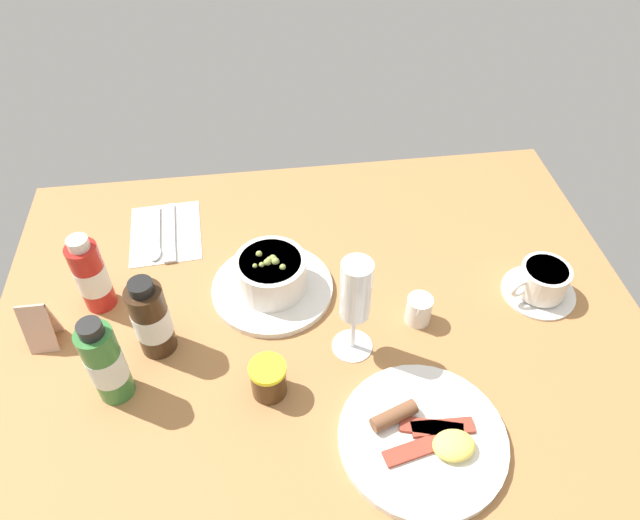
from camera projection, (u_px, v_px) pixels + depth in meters
The scene contains 12 objects.
ground_plane at pixel (320, 321), 100.50cm from camera, with size 110.00×84.00×3.00cm, color #9E6B3D.
porridge_bowl at pixel (271, 277), 100.89cm from camera, with size 21.33×21.33×8.41cm.
cutlery_setting at pixel (165, 234), 113.30cm from camera, with size 14.31×17.78×0.90cm.
coffee_cup at pixel (542, 282), 100.81cm from camera, with size 13.16×12.81×6.20cm.
creamer_jug at pixel (419, 310), 96.81cm from camera, with size 4.26×5.19×5.75cm.
wine_glass at pixel (356, 295), 85.86cm from camera, with size 6.62×6.62×19.23cm.
jam_jar at pixel (268, 379), 86.92cm from camera, with size 5.62×5.62×6.25cm.
sauce_bottle_red at pixel (91, 276), 96.44cm from camera, with size 5.27×5.27×15.26cm.
sauce_bottle_green at pixel (106, 363), 83.86cm from camera, with size 5.39×5.39×16.25cm.
sauce_bottle_brown at pixel (151, 319), 90.08cm from camera, with size 5.81×5.81×15.20cm.
breakfast_plate at pixel (424, 438), 82.70cm from camera, with size 24.12×24.12×3.70cm.
menu_card at pixel (39, 324), 92.33cm from camera, with size 4.50×4.57×9.21cm.
Camera 1 is at (8.11, 62.11, 77.79)cm, focal length 32.72 mm.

